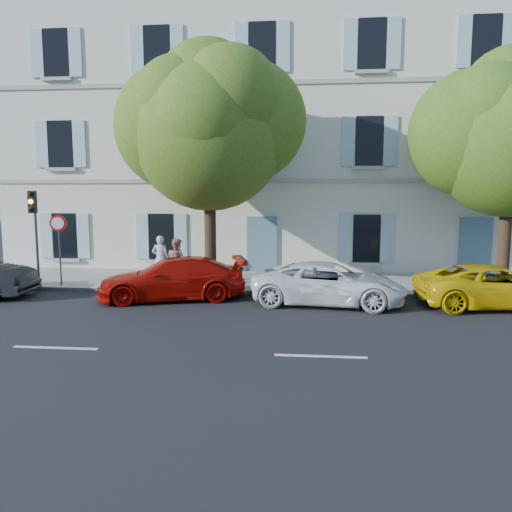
# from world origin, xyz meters

# --- Properties ---
(ground) EXTENTS (90.00, 90.00, 0.00)m
(ground) POSITION_xyz_m (0.00, 0.00, 0.00)
(ground) COLOR black
(sidewalk) EXTENTS (36.00, 4.50, 0.15)m
(sidewalk) POSITION_xyz_m (0.00, 4.45, 0.07)
(sidewalk) COLOR #A09E96
(sidewalk) RESTS_ON ground
(kerb) EXTENTS (36.00, 0.16, 0.16)m
(kerb) POSITION_xyz_m (0.00, 2.28, 0.08)
(kerb) COLOR #9E998E
(kerb) RESTS_ON ground
(building) EXTENTS (28.00, 7.00, 12.00)m
(building) POSITION_xyz_m (0.00, 10.20, 6.00)
(building) COLOR beige
(building) RESTS_ON ground
(car_red_coupe) EXTENTS (5.16, 3.14, 1.40)m
(car_red_coupe) POSITION_xyz_m (-4.71, 1.36, 0.70)
(car_red_coupe) COLOR #A30C04
(car_red_coupe) RESTS_ON ground
(car_white_coupe) EXTENTS (5.02, 2.73, 1.34)m
(car_white_coupe) POSITION_xyz_m (0.40, 1.14, 0.67)
(car_white_coupe) COLOR white
(car_white_coupe) RESTS_ON ground
(car_yellow_supercar) EXTENTS (4.95, 2.68, 1.32)m
(car_yellow_supercar) POSITION_xyz_m (5.48, 1.23, 0.66)
(car_yellow_supercar) COLOR yellow
(car_yellow_supercar) RESTS_ON ground
(tree_left) EXTENTS (5.40, 5.40, 8.38)m
(tree_left) POSITION_xyz_m (-3.78, 3.20, 5.54)
(tree_left) COLOR #3A2819
(tree_left) RESTS_ON sidewalk
(tree_right) EXTENTS (5.14, 5.14, 7.91)m
(tree_right) POSITION_xyz_m (6.48, 3.38, 5.23)
(tree_right) COLOR #3A2819
(tree_right) RESTS_ON sidewalk
(traffic_light) EXTENTS (0.28, 0.39, 3.42)m
(traffic_light) POSITION_xyz_m (-10.18, 2.74, 2.63)
(traffic_light) COLOR #383A3D
(traffic_light) RESTS_ON sidewalk
(road_sign) EXTENTS (0.59, 0.16, 2.56)m
(road_sign) POSITION_xyz_m (-9.22, 2.65, 2.00)
(road_sign) COLOR #383A3D
(road_sign) RESTS_ON sidewalk
(pedestrian_a) EXTENTS (0.66, 0.45, 1.75)m
(pedestrian_a) POSITION_xyz_m (-5.83, 3.82, 1.02)
(pedestrian_a) COLOR silver
(pedestrian_a) RESTS_ON sidewalk
(pedestrian_b) EXTENTS (1.04, 1.01, 1.69)m
(pedestrian_b) POSITION_xyz_m (-5.10, 3.46, 1.00)
(pedestrian_b) COLOR tan
(pedestrian_b) RESTS_ON sidewalk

